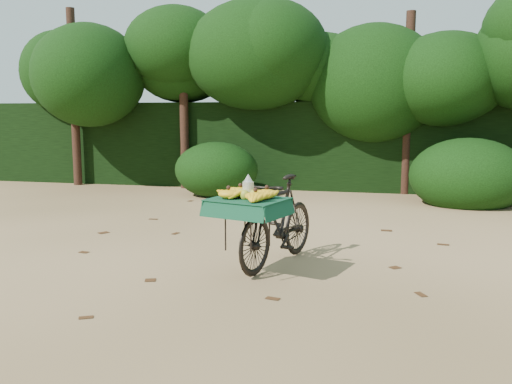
# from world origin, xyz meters

# --- Properties ---
(ground) EXTENTS (80.00, 80.00, 0.00)m
(ground) POSITION_xyz_m (0.00, 0.00, 0.00)
(ground) COLOR tan
(ground) RESTS_ON ground
(vendor_bicycle) EXTENTS (1.00, 1.73, 0.93)m
(vendor_bicycle) POSITION_xyz_m (-0.95, -0.13, 0.47)
(vendor_bicycle) COLOR black
(vendor_bicycle) RESTS_ON ground
(hedge_backdrop) EXTENTS (26.00, 1.80, 1.80)m
(hedge_backdrop) POSITION_xyz_m (0.00, 6.30, 0.90)
(hedge_backdrop) COLOR black
(hedge_backdrop) RESTS_ON ground
(tree_row) EXTENTS (14.50, 2.00, 4.00)m
(tree_row) POSITION_xyz_m (-0.65, 5.50, 2.00)
(tree_row) COLOR black
(tree_row) RESTS_ON ground
(bush_clumps) EXTENTS (8.80, 1.70, 0.90)m
(bush_clumps) POSITION_xyz_m (0.50, 4.30, 0.45)
(bush_clumps) COLOR black
(bush_clumps) RESTS_ON ground
(leaf_litter) EXTENTS (7.00, 7.30, 0.01)m
(leaf_litter) POSITION_xyz_m (0.00, 0.65, 0.01)
(leaf_litter) COLOR #462812
(leaf_litter) RESTS_ON ground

